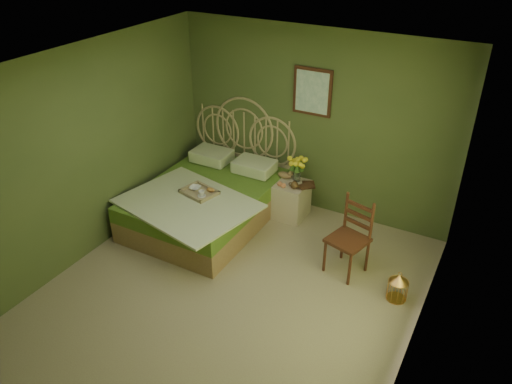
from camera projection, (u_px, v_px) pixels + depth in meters
The scene contains 14 objects.
floor at pixel (230, 293), 5.76m from camera, with size 4.50×4.50×0.00m, color tan.
ceiling at pixel (223, 71), 4.47m from camera, with size 4.50×4.50×0.00m, color silver.
wall_back at pixel (314, 123), 6.82m from camera, with size 4.00×4.00×0.00m, color #546032.
wall_left at pixel (85, 155), 5.95m from camera, with size 4.50×4.50×0.00m, color #546032.
wall_right at pixel (425, 253), 4.28m from camera, with size 4.50×4.50×0.00m, color #546032.
wall_art at pixel (312, 92), 6.59m from camera, with size 0.54×0.04×0.64m.
bed at pixel (208, 199), 6.99m from camera, with size 1.88×2.38×1.47m.
nightstand at pixel (291, 194), 7.06m from camera, with size 0.47×0.48×0.95m.
chair at pixel (351, 231), 5.92m from camera, with size 0.52×0.52×0.96m.
birdcage at pixel (398, 287), 5.60m from camera, with size 0.22×0.22×0.34m.
book_lower at pixel (303, 185), 6.90m from camera, with size 0.17×0.22×0.02m, color #381E0F.
book_upper at pixel (303, 184), 6.89m from camera, with size 0.16×0.22×0.02m, color #472819.
cereal_bowl at pixel (195, 188), 6.72m from camera, with size 0.15×0.15×0.04m, color white.
coffee_cup at pixel (202, 193), 6.55m from camera, with size 0.08×0.08×0.08m, color white.
Camera 1 is at (2.39, -3.72, 3.89)m, focal length 35.00 mm.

